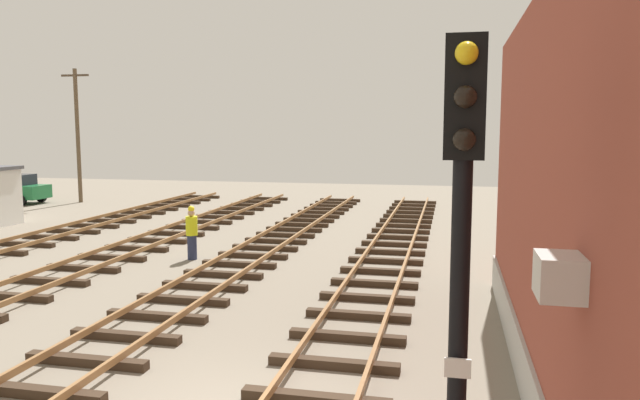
{
  "coord_description": "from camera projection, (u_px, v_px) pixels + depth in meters",
  "views": [
    {
      "loc": [
        3.27,
        -8.34,
        4.48
      ],
      "look_at": [
        -0.87,
        10.55,
        2.19
      ],
      "focal_mm": 33.6,
      "sensor_mm": 36.0,
      "label": 1
    }
  ],
  "objects": [
    {
      "name": "track_worker_foreground",
      "position": [
        192.0,
        233.0,
        20.58
      ],
      "size": [
        0.4,
        0.4,
        1.87
      ],
      "color": "#262D4C",
      "rests_on": "ground"
    },
    {
      "name": "track_centre",
      "position": [
        37.0,
        390.0,
        10.02
      ],
      "size": [
        2.5,
        57.4,
        0.32
      ],
      "color": "#38281C",
      "rests_on": "ground"
    },
    {
      "name": "signal_mast",
      "position": [
        461.0,
        255.0,
        5.45
      ],
      "size": [
        0.36,
        0.4,
        5.31
      ],
      "color": "black",
      "rests_on": "ground"
    },
    {
      "name": "utility_pole_far",
      "position": [
        78.0,
        133.0,
        36.36
      ],
      "size": [
        1.8,
        0.24,
        8.09
      ],
      "color": "brown",
      "rests_on": "ground"
    },
    {
      "name": "parked_car_green",
      "position": [
        12.0,
        188.0,
        36.28
      ],
      "size": [
        4.2,
        2.04,
        1.76
      ],
      "color": "#1E6B38",
      "rests_on": "ground"
    }
  ]
}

